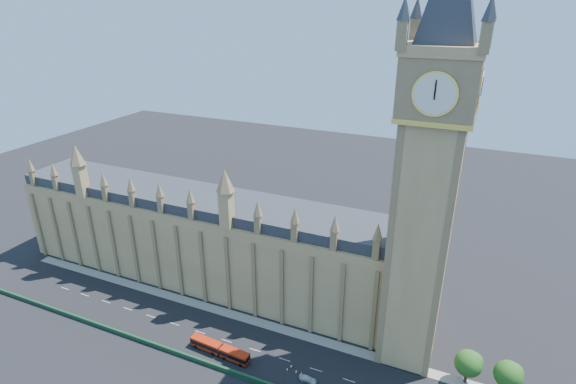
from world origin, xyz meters
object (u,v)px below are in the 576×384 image
at_px(car_grey, 227,349).
at_px(car_white, 308,379).
at_px(red_bus, 220,349).
at_px(car_silver, 240,356).

bearing_deg(car_grey, car_white, -93.95).
bearing_deg(red_bus, car_silver, 13.42).
height_order(car_grey, car_white, car_grey).
bearing_deg(car_silver, car_grey, 83.89).
xyz_separation_m(red_bus, car_white, (22.67, 0.76, -0.85)).
height_order(car_grey, car_silver, car_grey).
height_order(car_silver, car_white, car_silver).
relative_size(red_bus, car_silver, 3.92).
bearing_deg(car_white, red_bus, 94.33).
xyz_separation_m(car_grey, car_white, (21.54, -0.78, -0.13)).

